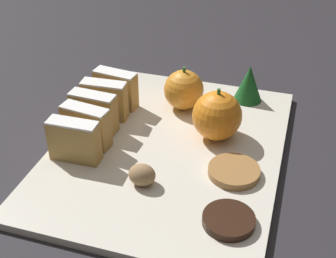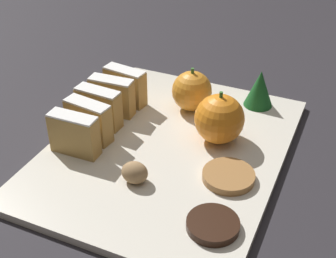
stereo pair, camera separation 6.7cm
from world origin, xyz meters
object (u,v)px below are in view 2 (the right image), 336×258
(orange_near, at_px, (192,91))
(orange_far, at_px, (219,119))
(walnut, at_px, (135,172))
(chocolate_cookie, at_px, (213,225))

(orange_near, height_order, orange_far, orange_far)
(walnut, bearing_deg, orange_near, 90.07)
(orange_near, relative_size, orange_far, 0.90)
(chocolate_cookie, bearing_deg, orange_near, 116.97)
(orange_far, xyz_separation_m, walnut, (-0.07, -0.13, -0.02))
(orange_far, distance_m, chocolate_cookie, 0.18)
(orange_near, height_order, chocolate_cookie, orange_near)
(orange_near, xyz_separation_m, chocolate_cookie, (0.12, -0.24, -0.03))
(orange_far, relative_size, walnut, 2.25)
(orange_far, bearing_deg, chocolate_cookie, -72.97)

